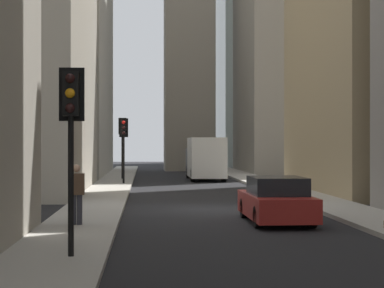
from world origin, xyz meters
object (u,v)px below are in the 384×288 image
(traffic_light_midblock, at_px, (122,134))
(pedestrian, at_px, (76,192))
(delivery_truck, at_px, (205,158))
(traffic_light_far_junction, at_px, (124,135))
(traffic_light_foreground, at_px, (71,117))
(sedan_red, at_px, (276,201))

(traffic_light_midblock, relative_size, pedestrian, 2.36)
(delivery_truck, relative_size, traffic_light_midblock, 1.61)
(delivery_truck, bearing_deg, traffic_light_far_junction, 137.13)
(traffic_light_foreground, bearing_deg, traffic_light_far_junction, -0.54)
(sedan_red, bearing_deg, traffic_light_foreground, 140.02)
(sedan_red, relative_size, traffic_light_midblock, 1.07)
(delivery_truck, xyz_separation_m, sedan_red, (-24.46, 0.00, -0.80))
(pedestrian, bearing_deg, delivery_truck, -13.06)
(traffic_light_midblock, height_order, traffic_light_far_junction, traffic_light_midblock)
(traffic_light_far_junction, bearing_deg, delivery_truck, -42.87)
(delivery_truck, distance_m, traffic_light_foreground, 31.57)
(traffic_light_midblock, xyz_separation_m, traffic_light_far_junction, (-5.24, -0.25, -0.18))
(traffic_light_foreground, distance_m, traffic_light_midblock, 30.59)
(sedan_red, bearing_deg, delivery_truck, -0.00)
(traffic_light_foreground, relative_size, traffic_light_far_junction, 1.02)
(traffic_light_foreground, xyz_separation_m, traffic_light_midblock, (30.59, 0.02, 0.13))
(traffic_light_foreground, distance_m, traffic_light_far_junction, 25.36)
(sedan_red, distance_m, traffic_light_foreground, 8.90)
(traffic_light_foreground, bearing_deg, traffic_light_midblock, 0.03)
(delivery_truck, relative_size, traffic_light_foreground, 1.68)
(traffic_light_midblock, bearing_deg, traffic_light_far_junction, -177.22)
(delivery_truck, relative_size, traffic_light_far_junction, 1.70)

